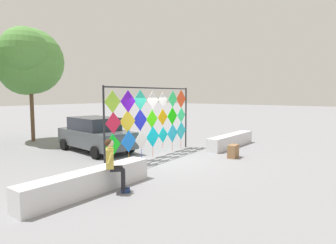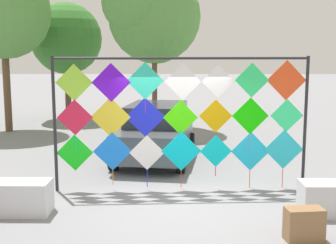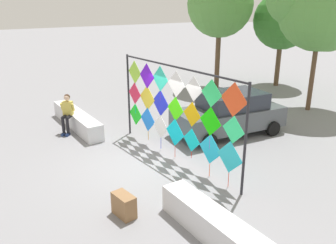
{
  "view_description": "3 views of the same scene",
  "coord_description": "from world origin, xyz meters",
  "px_view_note": "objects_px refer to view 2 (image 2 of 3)",
  "views": [
    {
      "loc": [
        -9.14,
        -6.75,
        2.66
      ],
      "look_at": [
        0.67,
        0.73,
        1.47
      ],
      "focal_mm": 31.29,
      "sensor_mm": 36.0,
      "label": 1
    },
    {
      "loc": [
        -0.03,
        -8.47,
        2.98
      ],
      "look_at": [
        -0.14,
        0.51,
        1.61
      ],
      "focal_mm": 47.53,
      "sensor_mm": 36.0,
      "label": 2
    },
    {
      "loc": [
        8.41,
        -4.6,
        4.7
      ],
      "look_at": [
        0.29,
        0.78,
        1.32
      ],
      "focal_mm": 37.22,
      "sensor_mm": 36.0,
      "label": 3
    }
  ],
  "objects_px": {
    "tree_broadleaf": "(64,40)",
    "tree_palm_like": "(153,16)",
    "kite_display_rack": "(181,112)",
    "parked_car": "(156,131)",
    "cardboard_box_large": "(304,224)",
    "tree_far_right": "(2,12)"
  },
  "relations": [
    {
      "from": "kite_display_rack",
      "to": "tree_far_right",
      "type": "bearing_deg",
      "value": 131.59
    },
    {
      "from": "tree_broadleaf",
      "to": "kite_display_rack",
      "type": "bearing_deg",
      "value": -64.57
    },
    {
      "from": "parked_car",
      "to": "tree_far_right",
      "type": "relative_size",
      "value": 0.67
    },
    {
      "from": "kite_display_rack",
      "to": "tree_far_right",
      "type": "height_order",
      "value": "tree_far_right"
    },
    {
      "from": "tree_palm_like",
      "to": "tree_broadleaf",
      "type": "xyz_separation_m",
      "value": [
        -4.17,
        2.71,
        -0.8
      ]
    },
    {
      "from": "kite_display_rack",
      "to": "parked_car",
      "type": "bearing_deg",
      "value": 103.0
    },
    {
      "from": "tree_palm_like",
      "to": "parked_car",
      "type": "bearing_deg",
      "value": -86.43
    },
    {
      "from": "tree_far_right",
      "to": "tree_palm_like",
      "type": "bearing_deg",
      "value": 6.85
    },
    {
      "from": "parked_car",
      "to": "cardboard_box_large",
      "type": "distance_m",
      "value": 6.25
    },
    {
      "from": "kite_display_rack",
      "to": "tree_far_right",
      "type": "xyz_separation_m",
      "value": [
        -6.64,
        7.48,
        2.82
      ]
    },
    {
      "from": "parked_car",
      "to": "tree_broadleaf",
      "type": "relative_size",
      "value": 0.8
    },
    {
      "from": "kite_display_rack",
      "to": "tree_palm_like",
      "type": "bearing_deg",
      "value": 96.97
    },
    {
      "from": "tree_broadleaf",
      "to": "tree_far_right",
      "type": "bearing_deg",
      "value": -113.48
    },
    {
      "from": "tree_palm_like",
      "to": "kite_display_rack",
      "type": "bearing_deg",
      "value": -83.03
    },
    {
      "from": "parked_car",
      "to": "cardboard_box_large",
      "type": "xyz_separation_m",
      "value": [
        2.6,
        -5.66,
        -0.53
      ]
    },
    {
      "from": "cardboard_box_large",
      "to": "tree_palm_like",
      "type": "xyz_separation_m",
      "value": [
        -2.93,
        10.92,
        4.18
      ]
    },
    {
      "from": "kite_display_rack",
      "to": "tree_far_right",
      "type": "relative_size",
      "value": 0.88
    },
    {
      "from": "tree_far_right",
      "to": "parked_car",
      "type": "bearing_deg",
      "value": -37.52
    },
    {
      "from": "parked_car",
      "to": "tree_palm_like",
      "type": "xyz_separation_m",
      "value": [
        -0.33,
        5.26,
        3.65
      ]
    },
    {
      "from": "kite_display_rack",
      "to": "cardboard_box_large",
      "type": "relative_size",
      "value": 9.24
    },
    {
      "from": "tree_broadleaf",
      "to": "tree_palm_like",
      "type": "bearing_deg",
      "value": -33.03
    },
    {
      "from": "kite_display_rack",
      "to": "tree_broadleaf",
      "type": "relative_size",
      "value": 1.05
    }
  ]
}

